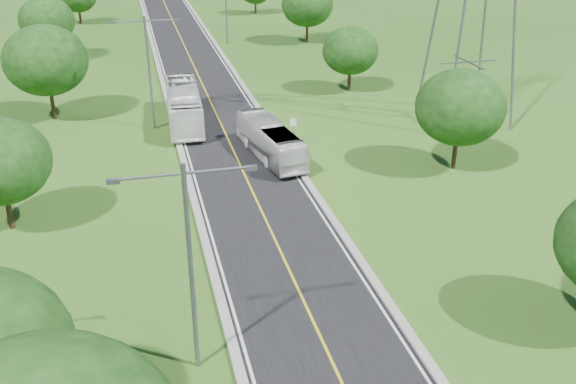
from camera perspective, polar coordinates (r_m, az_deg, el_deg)
name	(u,v)px	position (r m, az deg, el deg)	size (l,w,h in m)	color
ground	(200,80)	(74.47, -7.79, 9.80)	(260.00, 260.00, 0.00)	#234914
road	(194,67)	(80.23, -8.32, 10.92)	(8.00, 150.00, 0.06)	black
curb_left	(159,69)	(79.92, -11.40, 10.69)	(0.50, 150.00, 0.22)	gray
curb_right	(229,64)	(80.73, -5.28, 11.23)	(0.50, 150.00, 0.22)	gray
speed_limit_sign	(293,127)	(54.15, 0.47, 5.83)	(0.55, 0.09, 2.40)	slate
streetlight_near_left	(190,253)	(27.22, -8.74, -5.41)	(5.90, 0.25, 10.00)	slate
streetlight_mid_left	(149,64)	(58.09, -12.28, 11.09)	(5.90, 0.25, 10.00)	slate
streetlight_far_right	(226,0)	(91.48, -5.56, 16.62)	(5.90, 0.25, 10.00)	slate
tree_lc	(46,60)	(63.45, -20.75, 10.89)	(7.56, 7.56, 8.79)	black
tree_ld	(47,20)	(87.18, -20.66, 14.08)	(6.72, 6.72, 7.82)	black
tree_rb	(460,107)	(49.90, 15.05, 7.28)	(6.72, 6.72, 7.82)	black
tree_rc	(350,51)	(69.05, 5.57, 12.39)	(5.88, 5.88, 6.84)	black
tree_rd	(307,4)	(91.95, 1.73, 16.34)	(7.14, 7.14, 8.30)	black
bus_outbound	(270,140)	(51.47, -1.58, 4.61)	(2.39, 10.21, 2.84)	silver
bus_inbound	(184,105)	(59.93, -9.26, 7.61)	(2.87, 12.24, 3.41)	white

